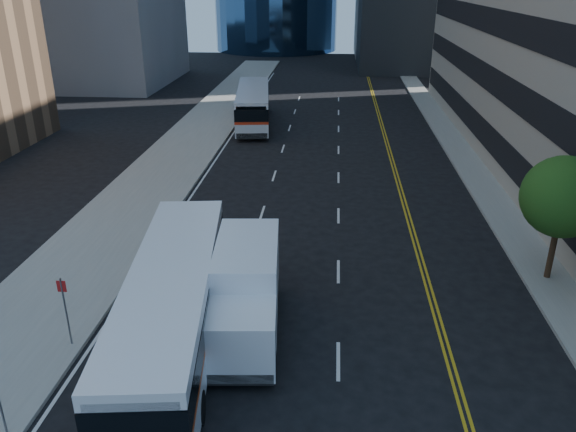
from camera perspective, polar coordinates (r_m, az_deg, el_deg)
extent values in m
plane|color=black|center=(17.27, 3.37, -18.46)|extent=(160.00, 160.00, 0.00)
cube|color=gray|center=(40.98, -10.51, 6.68)|extent=(5.00, 90.00, 0.15)
cube|color=gray|center=(40.57, 17.31, 5.84)|extent=(2.00, 90.00, 0.15)
cylinder|color=#332114|center=(24.91, 25.21, -3.38)|extent=(0.24, 0.24, 2.20)
sphere|color=#1B4714|center=(24.03, 26.18, 1.75)|extent=(3.20, 3.20, 3.20)
cube|color=white|center=(19.20, -11.43, -10.84)|extent=(3.90, 11.77, 1.06)
cube|color=#C14212|center=(18.86, -11.59, -9.26)|extent=(3.92, 11.79, 0.21)
cube|color=black|center=(18.59, -11.72, -7.88)|extent=(3.92, 11.79, 0.87)
cube|color=white|center=(18.23, -11.90, -5.94)|extent=(3.90, 11.77, 0.48)
cylinder|color=black|center=(16.99, -17.07, -18.35)|extent=(0.40, 0.99, 0.96)
cylinder|color=black|center=(16.57, -9.06, -18.70)|extent=(0.40, 0.99, 0.96)
cylinder|color=black|center=(22.17, -13.11, -7.17)|extent=(0.40, 0.99, 0.96)
cylinder|color=black|center=(21.85, -7.23, -7.19)|extent=(0.40, 0.99, 0.96)
cube|color=silver|center=(47.58, -3.52, 10.30)|extent=(3.82, 11.75, 1.06)
cube|color=red|center=(47.44, -3.54, 11.03)|extent=(3.84, 11.77, 0.21)
cube|color=black|center=(47.33, -3.56, 11.66)|extent=(3.84, 11.77, 0.87)
cube|color=silver|center=(47.19, -3.58, 12.52)|extent=(3.82, 11.75, 0.48)
cylinder|color=black|center=(44.35, -5.09, 8.78)|extent=(0.40, 0.99, 0.96)
cylinder|color=black|center=(44.28, -2.14, 8.84)|extent=(0.40, 0.99, 0.96)
cylinder|color=black|center=(50.70, -4.73, 10.63)|extent=(0.40, 0.99, 0.96)
cylinder|color=black|center=(50.64, -2.13, 10.67)|extent=(0.40, 0.99, 0.96)
cube|color=white|center=(17.58, -4.80, -12.25)|extent=(2.29, 2.13, 1.87)
cube|color=black|center=(16.69, -5.07, -12.94)|extent=(1.94, 0.22, 0.98)
cube|color=white|center=(19.93, -4.14, -5.79)|extent=(2.48, 4.44, 2.32)
cube|color=black|center=(19.79, -4.23, -10.55)|extent=(2.02, 5.99, 0.22)
cylinder|color=black|center=(18.06, -7.86, -14.75)|extent=(0.32, 0.87, 0.86)
cylinder|color=black|center=(17.90, -1.61, -14.88)|extent=(0.32, 0.87, 0.86)
cylinder|color=black|center=(21.72, -6.35, -7.51)|extent=(0.32, 0.87, 0.86)
cylinder|color=black|center=(21.59, -1.29, -7.56)|extent=(0.32, 0.87, 0.86)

